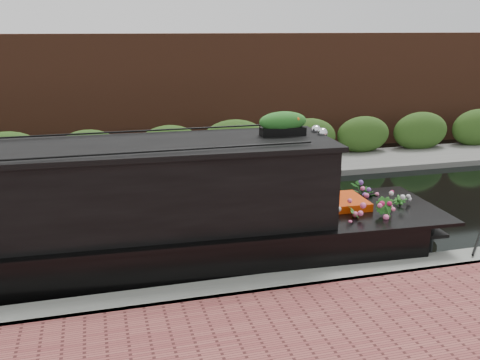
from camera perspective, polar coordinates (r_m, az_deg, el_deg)
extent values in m
plane|color=black|center=(11.71, -3.74, -5.03)|extent=(80.00, 80.00, 0.00)
cube|color=gray|center=(8.79, 0.79, -12.50)|extent=(40.00, 0.60, 0.50)
cube|color=slate|center=(15.64, -6.89, 0.33)|extent=(40.00, 2.40, 0.34)
cube|color=#2E501A|center=(16.50, -7.37, 1.14)|extent=(40.00, 1.10, 2.80)
cube|color=#542C1C|center=(18.53, -8.31, 2.74)|extent=(40.00, 1.00, 8.00)
cube|color=black|center=(9.39, -20.50, -1.63)|extent=(9.84, 2.32, 1.43)
cube|color=black|center=(9.21, -20.95, 2.87)|extent=(10.01, 2.48, 0.08)
cube|color=#D53C08|center=(10.16, 8.20, 0.52)|extent=(0.15, 1.86, 1.43)
cube|color=black|center=(8.80, 2.21, -1.21)|extent=(0.96, 0.08, 0.58)
cube|color=#D53C08|center=(10.61, 10.78, -3.28)|extent=(0.89, 0.99, 0.53)
sphere|color=silver|center=(9.84, 8.79, 4.98)|extent=(0.19, 0.19, 0.19)
sphere|color=silver|center=(10.11, 8.11, 5.30)|extent=(0.19, 0.19, 0.19)
cube|color=black|center=(9.70, 4.57, 5.22)|extent=(0.82, 0.31, 0.15)
ellipsoid|color=#DA5D18|center=(9.67, 4.60, 6.39)|extent=(0.89, 0.30, 0.25)
imported|color=#296C24|center=(10.01, 11.92, -4.31)|extent=(0.33, 0.38, 0.60)
imported|color=#296C24|center=(10.17, 15.27, -3.87)|extent=(0.49, 0.51, 0.72)
imported|color=#296C24|center=(11.39, 13.14, -1.84)|extent=(0.70, 0.66, 0.62)
imported|color=#296C24|center=(10.95, 16.53, -3.01)|extent=(0.39, 0.39, 0.55)
imported|color=#296C24|center=(11.31, 9.19, -1.50)|extent=(0.37, 0.44, 0.71)
cylinder|color=brown|center=(11.73, 19.05, -4.86)|extent=(0.39, 0.44, 0.39)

